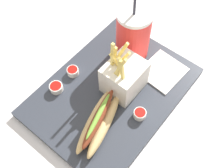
{
  "coord_description": "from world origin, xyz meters",
  "views": [
    {
      "loc": [
        0.3,
        0.25,
        0.67
      ],
      "look_at": [
        0.0,
        0.0,
        0.05
      ],
      "focal_mm": 44.74,
      "sensor_mm": 36.0,
      "label": 1
    }
  ],
  "objects_px": {
    "fries_basket": "(124,77)",
    "ketchup_cup_1": "(56,87)",
    "soda_cup": "(133,34)",
    "ketchup_cup_3": "(140,114)",
    "hot_dog_1": "(99,122)",
    "ketchup_cup_2": "(73,71)",
    "napkin_stack": "(163,71)"
  },
  "relations": [
    {
      "from": "hot_dog_1",
      "to": "ketchup_cup_1",
      "type": "height_order",
      "value": "hot_dog_1"
    },
    {
      "from": "soda_cup",
      "to": "ketchup_cup_3",
      "type": "relative_size",
      "value": 7.7
    },
    {
      "from": "hot_dog_1",
      "to": "ketchup_cup_2",
      "type": "height_order",
      "value": "hot_dog_1"
    },
    {
      "from": "ketchup_cup_3",
      "to": "napkin_stack",
      "type": "relative_size",
      "value": 0.29
    },
    {
      "from": "soda_cup",
      "to": "fries_basket",
      "type": "xyz_separation_m",
      "value": [
        0.11,
        0.06,
        -0.03
      ]
    },
    {
      "from": "fries_basket",
      "to": "ketchup_cup_1",
      "type": "distance_m",
      "value": 0.19
    },
    {
      "from": "fries_basket",
      "to": "ketchup_cup_1",
      "type": "relative_size",
      "value": 4.71
    },
    {
      "from": "soda_cup",
      "to": "ketchup_cup_1",
      "type": "height_order",
      "value": "soda_cup"
    },
    {
      "from": "fries_basket",
      "to": "ketchup_cup_3",
      "type": "relative_size",
      "value": 5.19
    },
    {
      "from": "hot_dog_1",
      "to": "napkin_stack",
      "type": "xyz_separation_m",
      "value": [
        -0.24,
        0.03,
        -0.02
      ]
    },
    {
      "from": "fries_basket",
      "to": "hot_dog_1",
      "type": "xyz_separation_m",
      "value": [
        0.13,
        0.02,
        -0.02
      ]
    },
    {
      "from": "fries_basket",
      "to": "ketchup_cup_2",
      "type": "bearing_deg",
      "value": -68.28
    },
    {
      "from": "napkin_stack",
      "to": "ketchup_cup_2",
      "type": "bearing_deg",
      "value": -49.56
    },
    {
      "from": "soda_cup",
      "to": "napkin_stack",
      "type": "relative_size",
      "value": 2.2
    },
    {
      "from": "soda_cup",
      "to": "napkin_stack",
      "type": "bearing_deg",
      "value": 88.84
    },
    {
      "from": "ketchup_cup_3",
      "to": "ketchup_cup_1",
      "type": "bearing_deg",
      "value": -70.59
    },
    {
      "from": "hot_dog_1",
      "to": "napkin_stack",
      "type": "height_order",
      "value": "hot_dog_1"
    },
    {
      "from": "ketchup_cup_2",
      "to": "hot_dog_1",
      "type": "bearing_deg",
      "value": 64.75
    },
    {
      "from": "ketchup_cup_1",
      "to": "soda_cup",
      "type": "bearing_deg",
      "value": 161.31
    },
    {
      "from": "soda_cup",
      "to": "napkin_stack",
      "type": "xyz_separation_m",
      "value": [
        0.0,
        0.11,
        -0.08
      ]
    },
    {
      "from": "soda_cup",
      "to": "ketchup_cup_2",
      "type": "xyz_separation_m",
      "value": [
        0.17,
        -0.08,
        -0.07
      ]
    },
    {
      "from": "ketchup_cup_2",
      "to": "fries_basket",
      "type": "bearing_deg",
      "value": 111.72
    },
    {
      "from": "fries_basket",
      "to": "ketchup_cup_3",
      "type": "height_order",
      "value": "fries_basket"
    },
    {
      "from": "ketchup_cup_2",
      "to": "ketchup_cup_1",
      "type": "bearing_deg",
      "value": 1.38
    },
    {
      "from": "fries_basket",
      "to": "ketchup_cup_1",
      "type": "xyz_separation_m",
      "value": [
        0.12,
        -0.14,
        -0.04
      ]
    },
    {
      "from": "soda_cup",
      "to": "ketchup_cup_2",
      "type": "distance_m",
      "value": 0.2
    },
    {
      "from": "soda_cup",
      "to": "ketchup_cup_3",
      "type": "bearing_deg",
      "value": 42.49
    },
    {
      "from": "ketchup_cup_2",
      "to": "napkin_stack",
      "type": "height_order",
      "value": "ketchup_cup_2"
    },
    {
      "from": "ketchup_cup_3",
      "to": "napkin_stack",
      "type": "xyz_separation_m",
      "value": [
        -0.15,
        -0.03,
        -0.01
      ]
    },
    {
      "from": "ketchup_cup_1",
      "to": "ketchup_cup_2",
      "type": "bearing_deg",
      "value": -178.62
    },
    {
      "from": "hot_dog_1",
      "to": "ketchup_cup_3",
      "type": "distance_m",
      "value": 0.11
    },
    {
      "from": "ketchup_cup_3",
      "to": "napkin_stack",
      "type": "height_order",
      "value": "ketchup_cup_3"
    }
  ]
}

